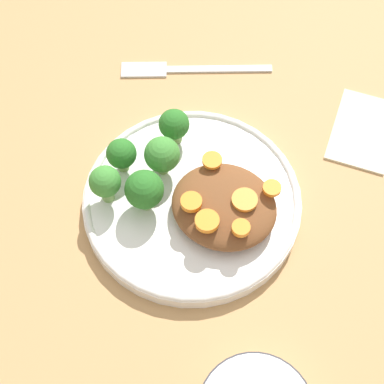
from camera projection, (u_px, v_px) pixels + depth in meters
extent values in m
plane|color=tan|center=(192.00, 206.00, 0.72)|extent=(4.00, 4.00, 0.00)
cylinder|color=white|center=(192.00, 202.00, 0.72)|extent=(0.24, 0.24, 0.02)
torus|color=white|center=(192.00, 199.00, 0.71)|extent=(0.24, 0.24, 0.01)
ellipsoid|color=brown|center=(225.00, 204.00, 0.69)|extent=(0.10, 0.11, 0.03)
cylinder|color=#759E51|center=(122.00, 164.00, 0.72)|extent=(0.01, 0.01, 0.02)
sphere|color=#286B23|center=(120.00, 155.00, 0.70)|extent=(0.03, 0.03, 0.03)
cylinder|color=#7FA85B|center=(163.00, 165.00, 0.72)|extent=(0.01, 0.01, 0.02)
sphere|color=#3D8433|center=(162.00, 154.00, 0.70)|extent=(0.04, 0.04, 0.04)
cylinder|color=#759E51|center=(107.00, 192.00, 0.70)|extent=(0.01, 0.01, 0.03)
sphere|color=#3D8433|center=(105.00, 181.00, 0.68)|extent=(0.03, 0.03, 0.03)
cylinder|color=#7FA85B|center=(146.00, 200.00, 0.69)|extent=(0.01, 0.01, 0.02)
sphere|color=#286B23|center=(144.00, 190.00, 0.68)|extent=(0.04, 0.04, 0.04)
cylinder|color=#759E51|center=(174.00, 134.00, 0.74)|extent=(0.02, 0.02, 0.02)
sphere|color=#286B23|center=(174.00, 124.00, 0.72)|extent=(0.04, 0.04, 0.04)
cylinder|color=orange|center=(245.00, 200.00, 0.67)|extent=(0.03, 0.03, 0.00)
cylinder|color=orange|center=(191.00, 202.00, 0.67)|extent=(0.02, 0.02, 0.01)
cylinder|color=orange|center=(207.00, 221.00, 0.65)|extent=(0.03, 0.03, 0.01)
cylinder|color=orange|center=(241.00, 228.00, 0.65)|extent=(0.02, 0.02, 0.01)
cylinder|color=orange|center=(272.00, 188.00, 0.68)|extent=(0.02, 0.02, 0.01)
cylinder|color=orange|center=(212.00, 160.00, 0.69)|extent=(0.02, 0.02, 0.00)
cube|color=silver|center=(219.00, 68.00, 0.82)|extent=(0.07, 0.12, 0.01)
cube|color=silver|center=(144.00, 69.00, 0.82)|extent=(0.05, 0.06, 0.01)
cube|color=beige|center=(363.00, 130.00, 0.77)|extent=(0.12, 0.09, 0.01)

